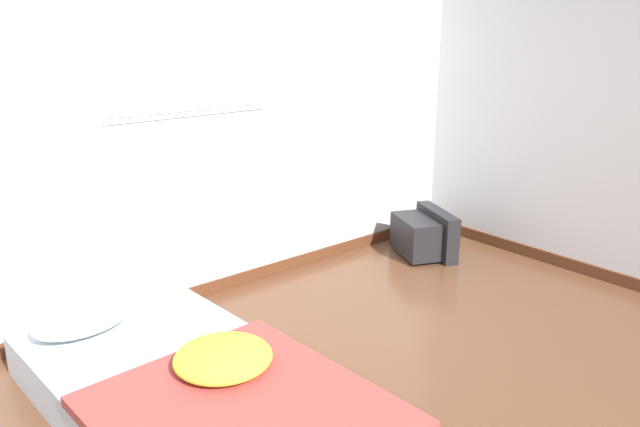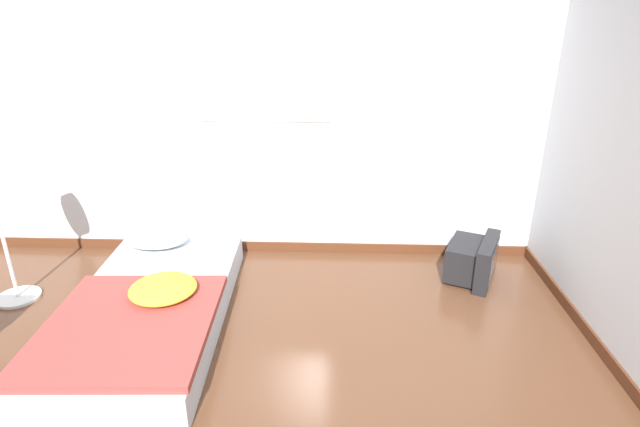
% 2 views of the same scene
% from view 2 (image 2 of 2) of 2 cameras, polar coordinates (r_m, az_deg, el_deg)
% --- Properties ---
extents(wall_back, '(7.44, 0.08, 2.60)m').
position_cam_2_polar(wall_back, '(4.38, -8.13, 11.32)').
color(wall_back, silver).
rests_on(wall_back, ground_plane).
extents(mattress_bed, '(1.12, 2.10, 0.37)m').
position_cam_2_polar(mattress_bed, '(3.81, -18.93, -10.01)').
color(mattress_bed, silver).
rests_on(mattress_bed, ground_plane).
extents(crt_tv, '(0.53, 0.61, 0.36)m').
position_cam_2_polar(crt_tv, '(4.37, 17.13, -5.05)').
color(crt_tv, black).
rests_on(crt_tv, ground_plane).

